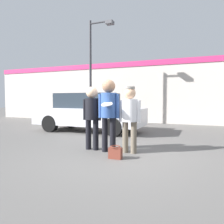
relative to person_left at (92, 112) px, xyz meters
name	(u,v)px	position (x,y,z in m)	size (l,w,h in m)	color
ground_plane	(121,155)	(0.91, -0.25, -1.00)	(56.00, 56.00, 0.00)	#5B5956
storefront_building	(167,91)	(0.91, 7.16, 0.80)	(24.00, 0.22, 3.53)	beige
person_left	(92,112)	(0.00, 0.00, 0.00)	(0.53, 0.36, 1.68)	black
person_middle_with_frisbee	(109,108)	(0.52, -0.08, 0.13)	(0.57, 0.61, 1.84)	black
person_right	(130,113)	(1.04, 0.03, 0.00)	(0.56, 0.39, 1.66)	#665B4C
parked_car_near	(89,112)	(-1.68, 2.93, -0.20)	(4.57, 1.78, 1.60)	silver
street_lamp	(95,61)	(-2.29, 4.69, 2.26)	(1.29, 0.35, 5.24)	#38383D
handbag	(115,153)	(0.91, -0.61, -0.86)	(0.30, 0.23, 0.29)	brown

